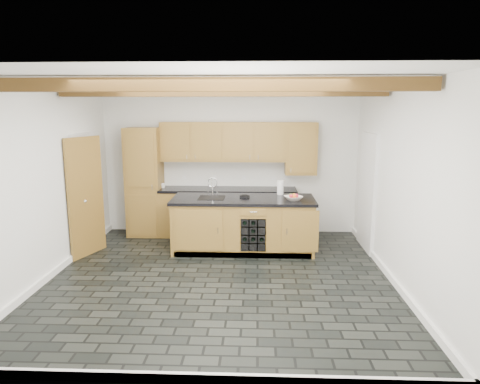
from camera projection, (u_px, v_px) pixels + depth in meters
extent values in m
plane|color=black|center=(220.00, 278.00, 6.30)|extent=(5.00, 5.00, 0.00)
plane|color=white|center=(230.00, 163.00, 8.49)|extent=(5.00, 0.00, 5.00)
plane|color=white|center=(46.00, 183.00, 6.13)|extent=(0.00, 5.00, 5.00)
plane|color=white|center=(398.00, 185.00, 5.93)|extent=(0.00, 5.00, 5.00)
plane|color=white|center=(218.00, 82.00, 5.77)|extent=(5.00, 5.00, 0.00)
cube|color=#4E3514|center=(208.00, 84.00, 4.61)|extent=(4.90, 0.15, 0.15)
cube|color=#4E3514|center=(222.00, 91.00, 6.38)|extent=(4.90, 0.15, 0.15)
cube|color=white|center=(55.00, 272.00, 6.39)|extent=(0.04, 5.00, 0.10)
cube|color=white|center=(390.00, 277.00, 6.19)|extent=(0.04, 5.00, 0.10)
cube|color=white|center=(196.00, 378.00, 3.86)|extent=(5.00, 0.04, 0.10)
cube|color=white|center=(85.00, 192.00, 7.48)|extent=(0.06, 0.94, 2.04)
cube|color=olive|center=(86.00, 197.00, 7.13)|extent=(0.31, 0.77, 2.00)
cube|color=white|center=(367.00, 192.00, 7.48)|extent=(0.06, 0.98, 2.04)
cube|color=black|center=(369.00, 193.00, 7.48)|extent=(0.02, 0.86, 1.96)
cube|color=olive|center=(145.00, 182.00, 8.32)|extent=(0.65, 0.60, 2.10)
cube|color=olive|center=(228.00, 213.00, 8.37)|extent=(2.60, 0.60, 0.88)
cube|color=black|center=(228.00, 190.00, 8.29)|extent=(2.64, 0.62, 0.05)
cube|color=white|center=(229.00, 173.00, 8.52)|extent=(2.60, 0.02, 0.52)
cube|color=olive|center=(223.00, 142.00, 8.24)|extent=(2.40, 0.35, 0.75)
cube|color=olive|center=(301.00, 149.00, 8.20)|extent=(0.60, 0.35, 1.00)
cube|color=olive|center=(243.00, 225.00, 7.48)|extent=(2.40, 0.90, 0.88)
cube|color=black|center=(243.00, 200.00, 7.39)|extent=(2.46, 0.96, 0.05)
cube|color=olive|center=(199.00, 230.00, 7.05)|extent=(0.80, 0.02, 0.70)
cube|color=olive|center=(300.00, 231.00, 6.98)|extent=(0.60, 0.02, 0.70)
cube|color=black|center=(253.00, 233.00, 7.17)|extent=(0.42, 0.30, 0.56)
cylinder|color=black|center=(245.00, 221.00, 7.10)|extent=(0.07, 0.26, 0.07)
cylinder|color=black|center=(253.00, 229.00, 7.12)|extent=(0.07, 0.26, 0.07)
cylinder|color=black|center=(245.00, 237.00, 7.15)|extent=(0.07, 0.26, 0.07)
cylinder|color=black|center=(253.00, 221.00, 7.10)|extent=(0.07, 0.26, 0.07)
cylinder|color=black|center=(262.00, 238.00, 7.14)|extent=(0.07, 0.26, 0.07)
cylinder|color=black|center=(253.00, 238.00, 7.15)|extent=(0.07, 0.26, 0.07)
cube|color=black|center=(212.00, 198.00, 7.41)|extent=(0.45, 0.40, 0.02)
cylinder|color=silver|center=(213.00, 190.00, 7.57)|extent=(0.02, 0.02, 0.20)
torus|color=silver|center=(212.00, 182.00, 7.54)|extent=(0.18, 0.02, 0.18)
cylinder|color=silver|center=(208.00, 194.00, 7.58)|extent=(0.02, 0.02, 0.08)
cylinder|color=silver|center=(217.00, 194.00, 7.57)|extent=(0.02, 0.02, 0.08)
cube|color=black|center=(245.00, 196.00, 7.44)|extent=(0.17, 0.13, 0.03)
cylinder|color=black|center=(245.00, 195.00, 7.43)|extent=(0.10, 0.10, 0.01)
imported|color=beige|center=(293.00, 198.00, 7.21)|extent=(0.39, 0.39, 0.07)
sphere|color=red|center=(296.00, 196.00, 7.20)|extent=(0.07, 0.07, 0.07)
sphere|color=orange|center=(294.00, 195.00, 7.25)|extent=(0.07, 0.07, 0.07)
sphere|color=#488524|center=(291.00, 195.00, 7.23)|extent=(0.07, 0.07, 0.07)
sphere|color=red|center=(291.00, 196.00, 7.18)|extent=(0.07, 0.07, 0.07)
sphere|color=orange|center=(295.00, 196.00, 7.16)|extent=(0.07, 0.07, 0.07)
cylinder|color=white|center=(280.00, 188.00, 7.68)|extent=(0.11, 0.11, 0.25)
imported|color=white|center=(163.00, 186.00, 8.34)|extent=(0.11, 0.11, 0.09)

